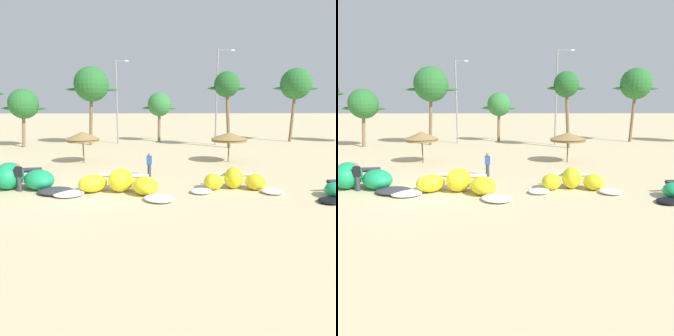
% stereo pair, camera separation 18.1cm
% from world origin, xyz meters
% --- Properties ---
extents(ground_plane, '(260.00, 260.00, 0.00)m').
position_xyz_m(ground_plane, '(0.00, 0.00, 0.00)').
color(ground_plane, beige).
extents(kite_left, '(8.10, 4.32, 1.53)m').
position_xyz_m(kite_left, '(-4.73, 0.72, 0.59)').
color(kite_left, '#333338').
rests_on(kite_left, ground).
extents(kite_left_of_center, '(6.89, 3.90, 1.31)m').
position_xyz_m(kite_left_of_center, '(1.69, 0.01, 0.50)').
color(kite_left_of_center, white).
rests_on(kite_left_of_center, ground).
extents(kite_center, '(5.47, 2.59, 1.24)m').
position_xyz_m(kite_center, '(8.29, 0.58, 0.48)').
color(kite_center, white).
rests_on(kite_center, ground).
extents(beach_umbrella_near_van, '(2.78, 2.78, 2.61)m').
position_xyz_m(beach_umbrella_near_van, '(-2.36, 9.29, 2.21)').
color(beach_umbrella_near_van, brown).
rests_on(beach_umbrella_near_van, ground).
extents(beach_umbrella_middle, '(3.08, 3.08, 2.50)m').
position_xyz_m(beach_umbrella_middle, '(9.79, 9.30, 2.14)').
color(beach_umbrella_middle, brown).
rests_on(beach_umbrella_middle, ground).
extents(person_near_kites, '(0.36, 0.24, 1.62)m').
position_xyz_m(person_near_kites, '(-3.98, 0.53, 0.82)').
color(person_near_kites, '#383842').
rests_on(person_near_kites, ground).
extents(person_by_umbrellas, '(0.36, 0.24, 1.62)m').
position_xyz_m(person_by_umbrellas, '(3.26, 4.05, 0.82)').
color(person_by_umbrellas, '#383842').
rests_on(person_by_umbrellas, ground).
extents(palm_left, '(4.88, 3.25, 6.42)m').
position_xyz_m(palm_left, '(-10.95, 19.08, 4.73)').
color(palm_left, '#7F6647').
rests_on(palm_left, ground).
extents(palm_left_of_gap, '(5.93, 3.96, 8.96)m').
position_xyz_m(palm_left_of_gap, '(-3.76, 20.73, 6.92)').
color(palm_left_of_gap, brown).
rests_on(palm_left_of_gap, ground).
extents(palm_center_left, '(4.44, 2.96, 6.17)m').
position_xyz_m(palm_center_left, '(3.99, 23.87, 4.62)').
color(palm_center_left, '#7F6647').
rests_on(palm_center_left, ground).
extents(palm_center_right, '(4.11, 2.74, 8.21)m').
position_xyz_m(palm_center_right, '(11.23, 18.01, 6.69)').
color(palm_center_right, brown).
rests_on(palm_center_right, ground).
extents(palm_right_of_gap, '(5.76, 3.84, 9.14)m').
position_xyz_m(palm_right_of_gap, '(20.99, 23.45, 7.15)').
color(palm_right_of_gap, brown).
rests_on(palm_right_of_gap, ground).
extents(lamppost_west, '(1.65, 0.24, 9.85)m').
position_xyz_m(lamppost_west, '(-1.02, 22.30, 5.45)').
color(lamppost_west, gray).
rests_on(lamppost_west, ground).
extents(lamppost_west_center, '(2.03, 0.24, 10.83)m').
position_xyz_m(lamppost_west_center, '(10.76, 20.54, 6.00)').
color(lamppost_west_center, gray).
rests_on(lamppost_west_center, ground).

